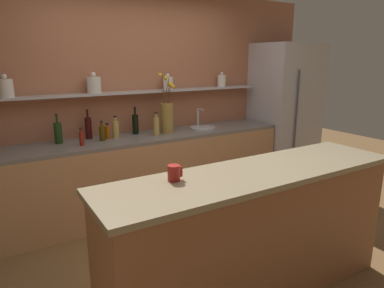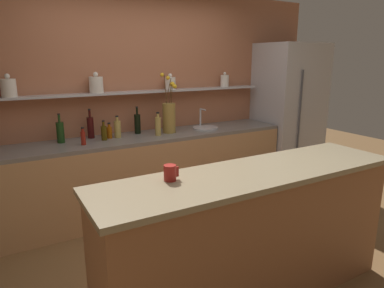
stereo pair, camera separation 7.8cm
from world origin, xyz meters
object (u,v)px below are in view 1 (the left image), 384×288
at_px(flower_vase, 167,116).
at_px(coffee_mug, 174,173).
at_px(refrigerator, 284,114).
at_px(bottle_wine_6, 58,133).
at_px(bottle_wine_3, 88,128).
at_px(bottle_oil_4, 102,133).
at_px(sink_fixture, 203,127).
at_px(bottle_wine_0, 135,124).
at_px(bottle_spirit_7, 116,129).
at_px(bottle_spirit_1, 156,126).
at_px(bottle_sauce_2, 82,138).
at_px(bottle_sauce_5, 108,132).

bearing_deg(flower_vase, coffee_mug, -115.94).
xyz_separation_m(refrigerator, bottle_wine_6, (-3.14, 0.17, 0.04)).
xyz_separation_m(bottle_wine_3, bottle_oil_4, (0.10, -0.17, -0.04)).
distance_m(sink_fixture, bottle_oil_4, 1.30).
distance_m(refrigerator, sink_fixture, 1.41).
bearing_deg(bottle_wine_0, bottle_oil_4, -162.05).
relative_size(refrigerator, bottle_wine_6, 6.37).
xyz_separation_m(flower_vase, bottle_wine_3, (-0.90, 0.17, -0.08)).
distance_m(bottle_wine_6, bottle_spirit_7, 0.61).
bearing_deg(coffee_mug, bottle_wine_0, 75.14).
relative_size(flower_vase, coffee_mug, 6.82).
relative_size(bottle_wine_3, coffee_mug, 3.17).
relative_size(flower_vase, bottle_spirit_7, 2.85).
bearing_deg(coffee_mug, bottle_wine_6, 101.25).
bearing_deg(bottle_spirit_7, sink_fixture, -3.10).
distance_m(flower_vase, bottle_spirit_7, 0.64).
height_order(bottle_spirit_1, bottle_sauce_2, bottle_spirit_1).
relative_size(bottle_wine_0, bottle_oil_4, 1.46).
height_order(bottle_sauce_2, bottle_sauce_5, bottle_sauce_2).
height_order(bottle_wine_3, bottle_oil_4, bottle_wine_3).
xyz_separation_m(flower_vase, coffee_mug, (-0.86, -1.77, -0.05)).
height_order(refrigerator, sink_fixture, refrigerator).
relative_size(bottle_oil_4, coffee_mug, 2.12).
relative_size(sink_fixture, bottle_wine_3, 0.97).
height_order(bottle_spirit_1, bottle_wine_3, bottle_wine_3).
bearing_deg(bottle_spirit_7, bottle_sauce_5, 173.36).
relative_size(sink_fixture, bottle_sauce_2, 1.73).
distance_m(bottle_spirit_7, coffee_mug, 1.83).
relative_size(bottle_wine_3, bottle_oil_4, 1.50).
bearing_deg(bottle_wine_6, bottle_spirit_7, -5.83).
distance_m(bottle_wine_0, bottle_wine_6, 0.88).
distance_m(sink_fixture, bottle_wine_3, 1.42).
bearing_deg(flower_vase, bottle_wine_6, 174.86).
xyz_separation_m(bottle_spirit_1, bottle_spirit_7, (-0.44, 0.13, -0.01)).
bearing_deg(bottle_wine_6, bottle_wine_0, 1.72).
height_order(bottle_sauce_5, coffee_mug, coffee_mug).
bearing_deg(bottle_wine_3, bottle_wine_6, -170.60).
bearing_deg(coffee_mug, bottle_spirit_7, 82.76).
relative_size(flower_vase, bottle_wine_0, 2.20).
xyz_separation_m(flower_vase, bottle_wine_0, (-0.35, 0.14, -0.08)).
bearing_deg(bottle_sauce_5, bottle_wine_3, 149.50).
bearing_deg(bottle_wine_6, flower_vase, -5.14).
distance_m(bottle_wine_3, bottle_oil_4, 0.20).
distance_m(bottle_wine_0, bottle_spirit_1, 0.28).
distance_m(bottle_sauce_2, bottle_spirit_7, 0.45).
height_order(bottle_sauce_2, coffee_mug, coffee_mug).
relative_size(bottle_wine_0, bottle_spirit_7, 1.30).
bearing_deg(bottle_spirit_1, bottle_spirit_7, 163.55).
distance_m(refrigerator, coffee_mug, 3.25).
bearing_deg(bottle_wine_0, coffee_mug, -104.86).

